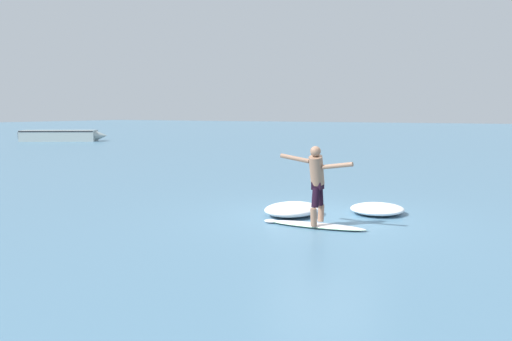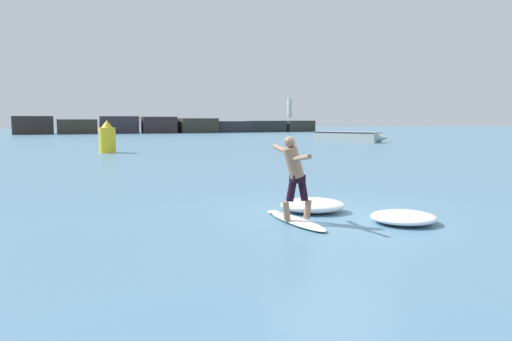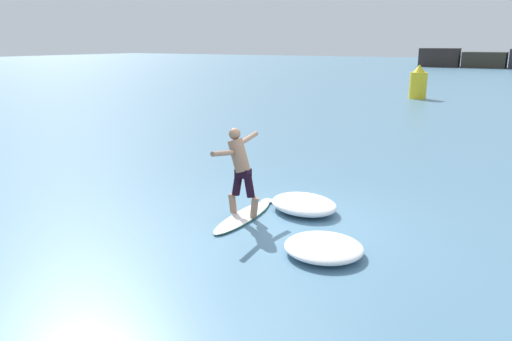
# 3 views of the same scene
# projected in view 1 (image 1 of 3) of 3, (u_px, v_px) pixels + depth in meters

# --- Properties ---
(ground_plane) EXTENTS (200.00, 200.00, 0.00)m
(ground_plane) POSITION_uv_depth(u_px,v_px,m) (323.00, 218.00, 11.28)
(ground_plane) COLOR teal
(surfboard) EXTENTS (0.61, 2.24, 0.21)m
(surfboard) POSITION_uv_depth(u_px,v_px,m) (315.00, 225.00, 10.40)
(surfboard) COLOR white
(surfboard) RESTS_ON ground
(surfer) EXTENTS (0.65, 1.55, 1.64)m
(surfer) POSITION_uv_depth(u_px,v_px,m) (317.00, 179.00, 10.21)
(surfer) COLOR #926A52
(surfer) RESTS_ON surfboard
(fishing_boat_near_jetty) EXTENTS (4.56, 6.43, 0.90)m
(fishing_boat_near_jetty) POSITION_uv_depth(u_px,v_px,m) (62.00, 135.00, 40.39)
(fishing_boat_near_jetty) COLOR #A5B2AE
(fishing_boat_near_jetty) RESTS_ON ground
(wave_foam_at_tail) EXTENTS (1.73, 1.57, 0.30)m
(wave_foam_at_tail) POSITION_uv_depth(u_px,v_px,m) (292.00, 209.00, 11.51)
(wave_foam_at_tail) COLOR white
(wave_foam_at_tail) RESTS_ON ground
(wave_foam_at_nose) EXTENTS (1.70, 1.68, 0.24)m
(wave_foam_at_nose) POSITION_uv_depth(u_px,v_px,m) (377.00, 209.00, 11.73)
(wave_foam_at_nose) COLOR white
(wave_foam_at_nose) RESTS_ON ground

